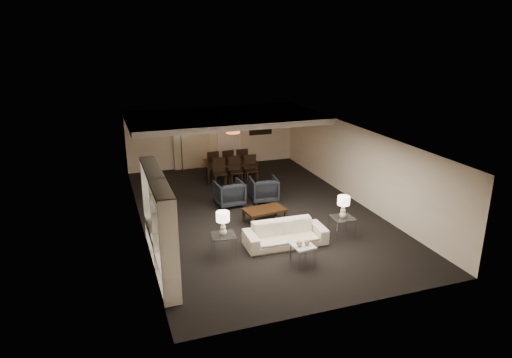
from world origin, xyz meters
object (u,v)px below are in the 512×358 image
object	(u,v)px
chair_nl	(220,173)
chair_nm	(236,171)
armchair_left	(229,193)
chair_fr	(241,161)
marble_table	(303,255)
pendant_light	(233,130)
vase_blue	(167,247)
dining_table	(231,171)
chair_fl	(211,163)
chair_fm	(226,162)
armchair_right	(264,189)
vase_amber	(161,213)
chair_nr	(251,170)
floor_lamp	(181,148)
sofa	(285,234)
table_lamp_right	(343,207)
coffee_table	(265,215)
table_lamp_left	(223,223)
side_table_left	(224,245)
television	(156,214)
side_table_right	(342,227)
floor_speaker	(161,233)

from	to	relation	value
chair_nl	chair_nm	bearing A→B (deg)	5.41
armchair_left	chair_nl	distance (m)	1.91
chair_nm	chair_fr	distance (m)	1.43
marble_table	chair_nm	size ratio (longest dim) A/B	0.48
pendant_light	vase_blue	world-z (taller)	pendant_light
dining_table	chair_fl	size ratio (longest dim) A/B	1.92
chair_fm	armchair_left	bearing A→B (deg)	70.82
armchair_right	vase_amber	size ratio (longest dim) A/B	5.42
chair_nr	chair_fr	size ratio (longest dim) A/B	1.00
vase_amber	chair_nr	distance (m)	7.26
armchair_left	chair_fr	distance (m)	3.49
pendant_light	floor_lamp	xyz separation A→B (m)	(-1.67, 1.70, -0.97)
sofa	pendant_light	bearing A→B (deg)	88.50
sofa	table_lamp_right	size ratio (longest dim) A/B	3.53
coffee_table	chair_fl	xyz separation A→B (m)	(-0.41, 4.90, 0.31)
marble_table	chair_fm	xyz separation A→B (m)	(0.19, 7.60, 0.27)
sofa	dining_table	size ratio (longest dim) A/B	1.09
vase_blue	pendant_light	bearing A→B (deg)	63.79
chair_fm	marble_table	bearing A→B (deg)	83.30
chair_nr	vase_blue	bearing A→B (deg)	-116.39
armchair_left	table_lamp_right	bearing A→B (deg)	121.30
chair_nl	floor_lamp	distance (m)	2.64
chair_nl	dining_table	bearing A→B (deg)	52.71
table_lamp_left	vase_blue	size ratio (longest dim) A/B	3.88
table_lamp_right	marble_table	bearing A→B (deg)	-147.09
chair_nm	chair_fr	size ratio (longest dim) A/B	1.00
armchair_left	floor_lamp	world-z (taller)	floor_lamp
side_table_left	table_lamp_right	size ratio (longest dim) A/B	0.97
coffee_table	table_lamp_left	distance (m)	2.42
armchair_left	chair_fm	size ratio (longest dim) A/B	0.85
marble_table	chair_nl	world-z (taller)	chair_nl
side_table_left	marble_table	size ratio (longest dim) A/B	1.20
table_lamp_left	vase_amber	bearing A→B (deg)	-156.35
vase_blue	television	bearing A→B (deg)	89.18
marble_table	vase_blue	bearing A→B (deg)	-174.71
armchair_left	chair_nm	distance (m)	2.06
armchair_left	armchair_right	size ratio (longest dim) A/B	1.00
dining_table	chair_nm	world-z (taller)	chair_nm
armchair_left	armchair_right	xyz separation A→B (m)	(1.20, 0.00, 0.00)
coffee_table	chair_fm	distance (m)	4.91
pendant_light	armchair_left	xyz separation A→B (m)	(-0.92, -2.63, -1.52)
side_table_right	floor_lamp	bearing A→B (deg)	111.79
chair_fr	floor_lamp	size ratio (longest dim) A/B	0.55
armchair_left	chair_nl	world-z (taller)	chair_nl
vase_amber	marble_table	bearing A→B (deg)	-6.98
side_table_right	chair_fl	bearing A→B (deg)	107.96
floor_lamp	dining_table	bearing A→B (deg)	-49.06
armchair_left	side_table_right	world-z (taller)	armchair_left
armchair_right	floor_lamp	world-z (taller)	floor_lamp
side_table_left	floor_speaker	xyz separation A→B (m)	(-1.48, 0.54, 0.32)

